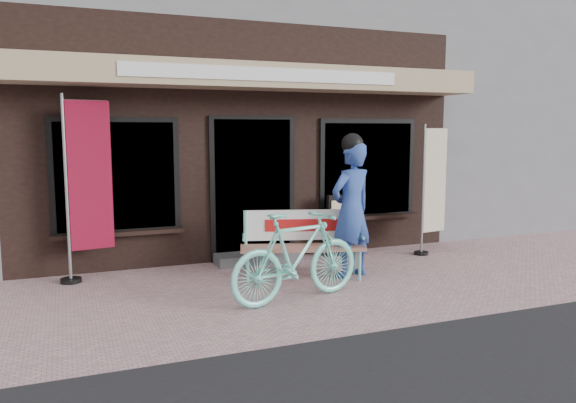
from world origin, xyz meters
name	(u,v)px	position (x,y,z in m)	size (l,w,h in m)	color
ground	(304,293)	(0.00, 0.00, 0.00)	(70.00, 70.00, 0.00)	#C59699
storefront	(205,79)	(0.00, 4.96, 2.99)	(7.00, 6.77, 6.00)	black
neighbor_right_near	(518,99)	(8.50, 5.50, 2.80)	(10.00, 7.00, 5.60)	slate
bench	(302,238)	(0.29, 0.74, 0.53)	(1.72, 0.88, 0.90)	#74E4CD
person	(351,207)	(0.91, 0.50, 0.96)	(0.77, 0.62, 1.95)	#2D4A9C
bicycle	(297,256)	(-0.19, -0.24, 0.53)	(0.50, 1.76, 1.06)	#74E4CD
nobori_red	(86,186)	(-2.41, 1.62, 1.27)	(0.73, 0.31, 2.45)	gray
nobori_cream	(433,187)	(2.81, 1.31, 1.08)	(0.62, 0.26, 2.09)	gray
menu_stand	(342,224)	(1.39, 1.70, 0.50)	(0.49, 0.11, 0.98)	black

